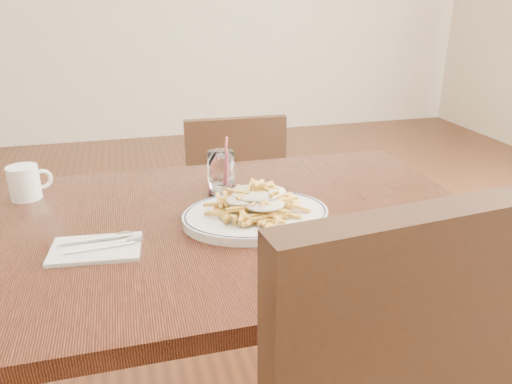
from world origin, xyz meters
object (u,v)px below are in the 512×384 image
object	(u,v)px
fries_plate	(256,215)
coffee_mug	(25,182)
table	(231,249)
chair_far	(233,198)
loaded_fries	(256,198)
water_glass	(221,175)

from	to	relation	value
fries_plate	coffee_mug	xyz separation A→B (m)	(-0.53, 0.28, 0.03)
table	fries_plate	bearing A→B (deg)	-22.79
fries_plate	chair_far	bearing A→B (deg)	81.50
fries_plate	loaded_fries	distance (m)	0.04
chair_far	fries_plate	xyz separation A→B (m)	(-0.12, -0.82, 0.30)
table	coffee_mug	size ratio (longest dim) A/B	11.37
loaded_fries	water_glass	bearing A→B (deg)	102.97
loaded_fries	coffee_mug	world-z (taller)	coffee_mug
chair_far	loaded_fries	world-z (taller)	loaded_fries
table	coffee_mug	world-z (taller)	coffee_mug
water_glass	coffee_mug	size ratio (longest dim) A/B	1.44
water_glass	coffee_mug	world-z (taller)	water_glass
fries_plate	water_glass	xyz separation A→B (m)	(-0.04, 0.19, 0.04)
fries_plate	water_glass	bearing A→B (deg)	102.97
table	loaded_fries	xyz separation A→B (m)	(0.06, -0.02, 0.13)
loaded_fries	fries_plate	bearing A→B (deg)	-63.43
water_glass	fries_plate	bearing A→B (deg)	-77.03
table	loaded_fries	bearing A→B (deg)	-22.79
table	water_glass	distance (m)	0.21
chair_far	water_glass	size ratio (longest dim) A/B	5.37
fries_plate	water_glass	world-z (taller)	water_glass
fries_plate	coffee_mug	world-z (taller)	coffee_mug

